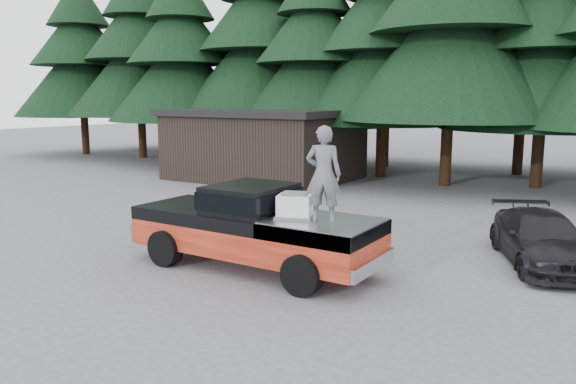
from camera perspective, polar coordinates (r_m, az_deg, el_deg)
The scene contains 8 objects.
ground at distance 12.44m, azimuth 0.11°, elevation -8.51°, with size 120.00×120.00×0.00m, color #4C4C4F.
pickup_truck at distance 12.84m, azimuth -3.43°, elevation -4.85°, with size 6.00×2.04×1.33m, color #C94520, non-canonical shape.
truck_cab at distance 12.69m, azimuth -3.84°, elevation -0.59°, with size 1.66×1.90×0.59m, color black.
air_compressor at distance 11.92m, azimuth 0.71°, elevation -1.51°, with size 0.70×0.58×0.48m, color silver.
man_on_bed at distance 11.43m, azimuth 3.63°, elevation 1.82°, with size 0.72×0.48×1.99m, color #585B60.
parked_car at distance 14.39m, azimuth 24.37°, elevation -4.37°, with size 1.70×4.18×1.21m, color black.
utility_building at distance 26.89m, azimuth -2.42°, elevation 4.92°, with size 8.40×6.40×3.30m.
treeline at distance 28.08m, azimuth 20.95°, elevation 16.90°, with size 60.15×16.05×17.50m.
Camera 1 is at (6.32, -9.99, 3.87)m, focal length 35.00 mm.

